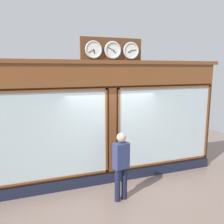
{
  "coord_description": "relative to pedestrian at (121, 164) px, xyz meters",
  "views": [
    {
      "loc": [
        2.18,
        5.97,
        3.16
      ],
      "look_at": [
        0.0,
        0.0,
        2.02
      ],
      "focal_mm": 38.49,
      "sensor_mm": 36.0,
      "label": 1
    }
  ],
  "objects": [
    {
      "name": "shop_facade",
      "position": [
        -0.12,
        -1.08,
        0.79
      ],
      "size": [
        6.75,
        0.42,
        3.95
      ],
      "color": "#5B3319",
      "rests_on": "ground_plane"
    },
    {
      "name": "pedestrian",
      "position": [
        0.0,
        0.0,
        0.0
      ],
      "size": [
        0.4,
        0.29,
        1.69
      ],
      "color": "#191E38",
      "rests_on": "ground_plane"
    }
  ]
}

